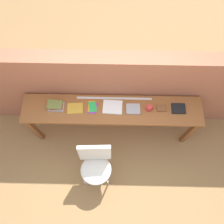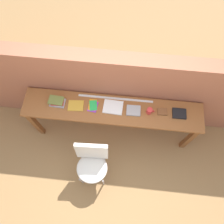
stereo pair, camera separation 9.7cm
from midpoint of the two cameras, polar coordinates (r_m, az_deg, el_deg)
name	(u,v)px [view 1 (the left image)]	position (r m, az deg, el deg)	size (l,w,h in m)	color
ground_plane	(112,147)	(3.73, -0.83, -9.08)	(40.00, 40.00, 0.00)	#9E7547
brick_wall_back	(113,91)	(3.23, -0.72, 5.55)	(6.00, 0.20, 1.58)	#9E5B42
sideboard	(112,113)	(3.13, -0.87, -0.36)	(2.50, 0.44, 0.88)	brown
chair_white_moulded	(96,164)	(3.15, -5.22, -13.39)	(0.46, 0.47, 0.89)	silver
book_stack_leftmost	(56,106)	(3.10, -15.32, 1.60)	(0.23, 0.17, 0.07)	#9E9EA3
magazine_cycling	(75,108)	(3.05, -10.52, 0.92)	(0.21, 0.16, 0.01)	gold
pamphlet_pile_colourful	(92,107)	(3.02, -6.04, 1.25)	(0.14, 0.20, 0.01)	#E5334C
book_open_centre	(113,107)	(3.00, -0.78, 1.26)	(0.27, 0.21, 0.02)	white
book_grey_hardcover	(133,109)	(3.00, 4.63, 0.77)	(0.19, 0.15, 0.03)	#9E9EA3
mug	(149,108)	(2.99, 8.79, 0.98)	(0.11, 0.08, 0.09)	red
leather_journal_brown	(162,108)	(3.06, 11.97, 1.01)	(0.13, 0.10, 0.02)	brown
book_repair_rightmost	(178,108)	(3.11, 16.13, 0.85)	(0.19, 0.15, 0.03)	black
ruler_metal_back_edge	(114,98)	(3.07, -0.31, 3.59)	(1.05, 0.03, 0.00)	silver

